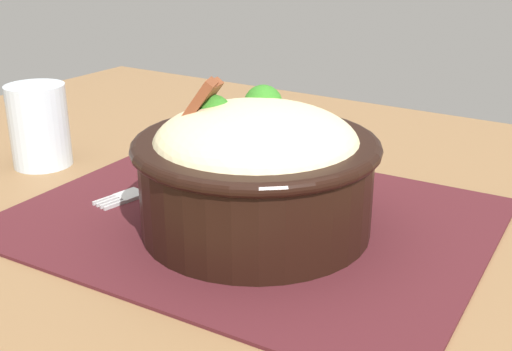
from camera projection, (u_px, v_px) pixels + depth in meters
name	position (u px, v px, depth m)	size (l,w,h in m)	color
table	(247.00, 271.00, 0.63)	(1.16, 0.88, 0.72)	olive
placemat	(251.00, 218.00, 0.59)	(0.41, 0.33, 0.00)	#47191E
bowl	(256.00, 166.00, 0.55)	(0.21, 0.21, 0.13)	black
fork	(145.00, 190.00, 0.65)	(0.04, 0.12, 0.00)	beige
drinking_glass	(40.00, 131.00, 0.72)	(0.06, 0.06, 0.09)	silver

